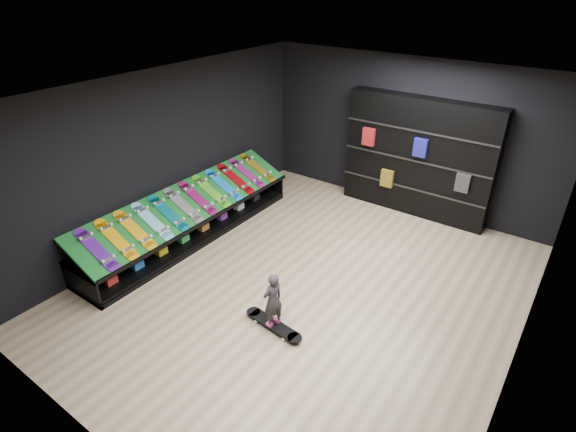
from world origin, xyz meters
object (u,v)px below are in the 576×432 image
Objects in this scene: child at (273,310)px; display_rack at (191,224)px; back_shelving at (418,158)px; floor_skateboard at (273,326)px.

display_rack is at bearing -95.61° from child.
display_rack is 4.51m from back_shelving.
child is (0.00, 0.00, 0.29)m from floor_skateboard.
back_shelving is at bearing 93.29° from floor_skateboard.
display_rack is at bearing -131.29° from back_shelving.
child is at bearing 0.00° from floor_skateboard.
floor_skateboard is (-0.20, -4.40, -1.11)m from back_shelving.
back_shelving reaches higher than floor_skateboard.
display_rack is 4.59× the size of floor_skateboard.
display_rack is 2.93m from floor_skateboard.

